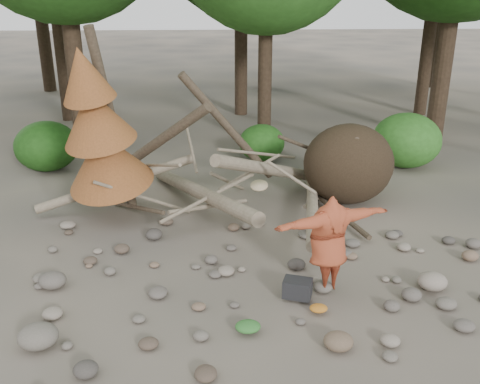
{
  "coord_description": "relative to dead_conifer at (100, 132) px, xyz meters",
  "views": [
    {
      "loc": [
        -0.67,
        -7.92,
        5.06
      ],
      "look_at": [
        -0.19,
        1.5,
        1.4
      ],
      "focal_mm": 40.0,
      "sensor_mm": 36.0,
      "label": 1
    }
  ],
  "objects": [
    {
      "name": "boulder_mid_left",
      "position": [
        -0.47,
        -2.83,
        -1.97
      ],
      "size": [
        0.49,
        0.44,
        0.29
      ],
      "primitive_type": "ellipsoid",
      "color": "#615A52",
      "rests_on": "ground"
    },
    {
      "name": "cloth_orange",
      "position": [
        4.12,
        -3.88,
        -2.06
      ],
      "size": [
        0.3,
        0.24,
        0.11
      ],
      "primitive_type": "ellipsoid",
      "color": "#B86D1F",
      "rests_on": "ground"
    },
    {
      "name": "boulder_front_left",
      "position": [
        -0.22,
        -4.51,
        -1.93
      ],
      "size": [
        0.61,
        0.54,
        0.36
      ],
      "primitive_type": "ellipsoid",
      "color": "#6A6358",
      "rests_on": "ground"
    },
    {
      "name": "dead_conifer",
      "position": [
        0.0,
        0.0,
        0.0
      ],
      "size": [
        2.06,
        2.16,
        4.35
      ],
      "color": "#4C3F30",
      "rests_on": "ground"
    },
    {
      "name": "boulder_mid_right",
      "position": [
        6.28,
        -3.22,
        -1.95
      ],
      "size": [
        0.52,
        0.47,
        0.31
      ],
      "primitive_type": "ellipsoid",
      "color": "gray",
      "rests_on": "ground"
    },
    {
      "name": "cloth_green",
      "position": [
        2.92,
        -4.35,
        -2.04
      ],
      "size": [
        0.4,
        0.33,
        0.15
      ],
      "primitive_type": "ellipsoid",
      "color": "#306D2B",
      "rests_on": "ground"
    },
    {
      "name": "ground",
      "position": [
        3.12,
        -3.37,
        -2.11
      ],
      "size": [
        120.0,
        120.0,
        0.0
      ],
      "primitive_type": "plane",
      "color": "#514C44",
      "rests_on": "ground"
    },
    {
      "name": "bush_left",
      "position": [
        -2.38,
        3.83,
        -1.39
      ],
      "size": [
        1.8,
        1.8,
        1.44
      ],
      "primitive_type": "ellipsoid",
      "color": "#1F4F15",
      "rests_on": "ground"
    },
    {
      "name": "bush_right",
      "position": [
        8.12,
        3.63,
        -1.31
      ],
      "size": [
        2.0,
        2.0,
        1.6
      ],
      "primitive_type": "ellipsoid",
      "color": "#337725",
      "rests_on": "ground"
    },
    {
      "name": "deadfall_pile",
      "position": [
        5.13,
        0.87,
        -1.16
      ],
      "size": [
        8.55,
        5.24,
        3.3
      ],
      "color": "#332619",
      "rests_on": "ground"
    },
    {
      "name": "backpack",
      "position": [
        3.83,
        -3.43,
        -1.95
      ],
      "size": [
        0.56,
        0.46,
        0.32
      ],
      "primitive_type": "cube",
      "rotation": [
        0.0,
        0.0,
        -0.33
      ],
      "color": "black",
      "rests_on": "ground"
    },
    {
      "name": "bush_mid",
      "position": [
        3.92,
        4.43,
        -1.55
      ],
      "size": [
        1.4,
        1.4,
        1.12
      ],
      "primitive_type": "ellipsoid",
      "color": "#29641D",
      "rests_on": "ground"
    },
    {
      "name": "boulder_front_right",
      "position": [
        4.24,
        -4.8,
        -1.98
      ],
      "size": [
        0.45,
        0.4,
        0.27
      ],
      "primitive_type": "ellipsoid",
      "color": "brown",
      "rests_on": "ground"
    },
    {
      "name": "frisbee_thrower",
      "position": [
        4.37,
        -3.2,
        -1.16
      ],
      "size": [
        2.5,
        1.25,
        2.08
      ],
      "color": "#A14024",
      "rests_on": "ground"
    }
  ]
}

